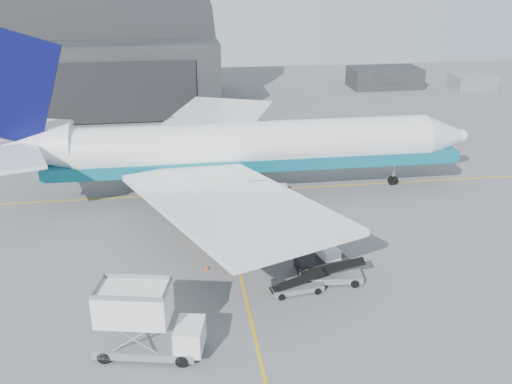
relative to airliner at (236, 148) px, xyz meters
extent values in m
plane|color=#565659|center=(-1.74, -19.42, -5.23)|extent=(200.00, 200.00, 0.00)
cube|color=gold|center=(-1.74, 0.58, -5.22)|extent=(80.00, 0.25, 0.02)
cube|color=gold|center=(-1.74, -21.42, -5.22)|extent=(0.25, 40.00, 0.02)
cube|color=black|center=(-23.74, 45.58, 0.77)|extent=(50.00, 28.00, 12.00)
cube|color=black|center=(-23.74, 31.48, -0.23)|extent=(42.00, 0.40, 9.50)
cube|color=black|center=(36.26, 52.58, -5.23)|extent=(14.00, 8.00, 4.00)
cube|color=gray|center=(53.26, 48.58, -5.23)|extent=(8.00, 6.00, 2.80)
cylinder|color=white|center=(2.18, 0.00, 0.31)|extent=(38.31, 5.11, 5.11)
cone|color=white|center=(23.67, 0.00, 0.31)|extent=(4.68, 5.11, 5.11)
sphere|color=white|center=(25.80, 0.00, 0.31)|extent=(1.49, 1.49, 1.49)
cone|color=white|center=(-20.70, 0.00, 0.94)|extent=(7.45, 5.11, 5.11)
cube|color=black|center=(22.40, 0.00, 0.94)|extent=(2.77, 2.34, 0.74)
cube|color=#0D5D71|center=(2.18, 0.00, -1.34)|extent=(44.69, 5.16, 1.28)
cube|color=white|center=(-2.08, -12.77, -0.76)|extent=(19.62, 26.09, 1.55)
cube|color=white|center=(-2.08, 12.77, -0.76)|extent=(19.62, 26.09, 1.55)
cube|color=white|center=(-21.23, -4.79, 1.58)|extent=(6.51, 8.91, 0.37)
cube|color=white|center=(-21.23, 4.79, 1.58)|extent=(6.51, 8.91, 0.37)
cube|color=#08083B|center=(-21.76, 0.00, 7.22)|extent=(9.87, 0.53, 12.26)
cylinder|color=gray|center=(1.11, -8.51, -2.46)|extent=(5.53, 2.87, 2.87)
cylinder|color=gray|center=(1.11, 8.51, -2.46)|extent=(5.53, 2.87, 2.87)
cylinder|color=#A5A5AA|center=(18.14, 0.00, -3.74)|extent=(0.30, 0.30, 2.98)
cylinder|color=black|center=(18.14, 0.00, -4.75)|extent=(1.17, 0.37, 1.17)
cylinder|color=black|center=(0.05, -3.41, -4.64)|extent=(1.38, 0.48, 1.38)
cylinder|color=black|center=(0.05, 3.41, -4.64)|extent=(1.38, 0.48, 1.38)
cube|color=gray|center=(-8.99, -26.88, -4.62)|extent=(7.02, 3.98, 0.55)
cube|color=silver|center=(-6.19, -27.49, -3.74)|extent=(2.26, 2.85, 1.76)
cube|color=black|center=(-5.38, -27.67, -3.47)|extent=(0.53, 2.06, 0.99)
cube|color=silver|center=(-9.63, -26.74, -1.48)|extent=(5.10, 3.67, 2.20)
cylinder|color=black|center=(-6.76, -28.55, -4.79)|extent=(0.93, 0.51, 0.88)
cylinder|color=black|center=(-6.27, -26.29, -4.79)|extent=(0.93, 0.51, 0.88)
cylinder|color=black|center=(-11.71, -27.48, -4.79)|extent=(0.93, 0.51, 0.88)
cylinder|color=black|center=(-11.22, -25.22, -4.79)|extent=(0.93, 0.51, 0.88)
cube|color=black|center=(5.12, -17.71, -4.67)|extent=(4.50, 3.12, 0.92)
cube|color=silver|center=(5.72, -17.57, -3.85)|extent=(1.81, 2.12, 0.92)
cylinder|color=black|center=(6.75, -18.38, -4.82)|extent=(0.98, 0.56, 0.92)
cylinder|color=black|center=(6.28, -16.39, -4.82)|extent=(0.98, 0.56, 0.92)
cylinder|color=black|center=(3.96, -19.04, -4.82)|extent=(0.98, 0.56, 0.92)
cylinder|color=black|center=(3.49, -17.05, -4.82)|extent=(0.98, 0.56, 0.92)
cube|color=gray|center=(2.30, -21.08, -4.81)|extent=(4.20, 1.92, 0.41)
cube|color=black|center=(2.30, -21.08, -4.17)|extent=(4.40, 1.50, 1.18)
cube|color=black|center=(0.59, -20.80, -4.35)|extent=(0.51, 0.43, 0.55)
cylinder|color=black|center=(3.85, -21.52, -4.95)|extent=(0.58, 0.30, 0.55)
cylinder|color=black|center=(3.67, -20.24, -4.95)|extent=(0.58, 0.30, 0.55)
cylinder|color=black|center=(0.93, -21.92, -4.95)|extent=(0.58, 0.30, 0.55)
cylinder|color=black|center=(0.75, -20.64, -4.95)|extent=(0.58, 0.30, 0.55)
cube|color=gray|center=(5.30, -19.98, -4.72)|extent=(5.12, 2.24, 0.51)
cube|color=black|center=(5.30, -19.98, -3.93)|extent=(5.38, 1.72, 1.44)
cube|color=black|center=(3.36, -19.13, -4.16)|extent=(0.61, 0.51, 0.68)
cylinder|color=black|center=(7.00, -20.97, -4.89)|extent=(0.70, 0.36, 0.68)
cylinder|color=black|center=(7.18, -19.40, -4.89)|extent=(0.70, 0.36, 0.68)
cylinder|color=black|center=(3.42, -20.56, -4.89)|extent=(0.70, 0.36, 0.68)
cylinder|color=black|center=(3.60, -18.99, -4.89)|extent=(0.70, 0.36, 0.68)
cube|color=#FF3F08|center=(-4.42, -16.54, -5.22)|extent=(0.32, 0.32, 0.03)
cone|color=#FF3F08|center=(-4.42, -16.54, -5.00)|extent=(0.32, 0.32, 0.46)
camera|label=1|loc=(-6.38, -58.42, 18.80)|focal=40.00mm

